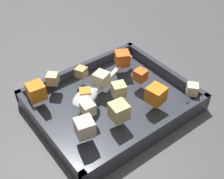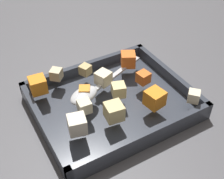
{
  "view_description": "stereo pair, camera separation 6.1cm",
  "coord_description": "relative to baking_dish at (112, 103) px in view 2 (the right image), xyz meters",
  "views": [
    {
      "loc": [
        0.29,
        0.35,
        0.45
      ],
      "look_at": [
        0.01,
        -0.02,
        0.05
      ],
      "focal_mm": 47.4,
      "sensor_mm": 36.0,
      "label": 1
    },
    {
      "loc": [
        0.24,
        0.38,
        0.45
      ],
      "look_at": [
        0.01,
        -0.02,
        0.05
      ],
      "focal_mm": 47.4,
      "sensor_mm": 36.0,
      "label": 2
    }
  ],
  "objects": [
    {
      "name": "ground_plane",
      "position": [
        -0.01,
        0.02,
        -0.01
      ],
      "size": [
        4.0,
        4.0,
        0.0
      ],
      "primitive_type": "plane",
      "color": "#4C4C51"
    },
    {
      "name": "baking_dish",
      "position": [
        0.0,
        0.0,
        0.0
      ],
      "size": [
        0.32,
        0.26,
        0.04
      ],
      "color": "#333842",
      "rests_on": "ground_plane"
    },
    {
      "name": "carrot_chunk_near_right",
      "position": [
        -0.08,
        -0.07,
        0.05
      ],
      "size": [
        0.04,
        0.04,
        0.03
      ],
      "primitive_type": "cube",
      "rotation": [
        0.0,
        0.0,
        2.66
      ],
      "color": "orange",
      "rests_on": "baking_dish"
    },
    {
      "name": "carrot_chunk_under_handle",
      "position": [
        -0.08,
        0.0,
        0.04
      ],
      "size": [
        0.03,
        0.03,
        0.02
      ],
      "primitive_type": "cube",
      "rotation": [
        0.0,
        0.0,
        3.32
      ],
      "color": "orange",
      "rests_on": "baking_dish"
    },
    {
      "name": "carrot_chunk_front_center",
      "position": [
        0.13,
        -0.08,
        0.05
      ],
      "size": [
        0.04,
        0.04,
        0.03
      ],
      "primitive_type": "cube",
      "rotation": [
        0.0,
        0.0,
        4.62
      ],
      "color": "orange",
      "rests_on": "baking_dish"
    },
    {
      "name": "carrot_chunk_corner_se",
      "position": [
        0.05,
        -0.02,
        0.04
      ],
      "size": [
        0.03,
        0.03,
        0.02
      ],
      "primitive_type": "cube",
      "rotation": [
        0.0,
        0.0,
        1.07
      ],
      "color": "orange",
      "rests_on": "baking_dish"
    },
    {
      "name": "carrot_chunk_mid_left",
      "position": [
        -0.06,
        0.07,
        0.05
      ],
      "size": [
        0.04,
        0.04,
        0.03
      ],
      "primitive_type": "cube",
      "rotation": [
        0.0,
        0.0,
        4.89
      ],
      "color": "orange",
      "rests_on": "baking_dish"
    },
    {
      "name": "potato_chunk_far_right",
      "position": [
        0.02,
        -0.09,
        0.04
      ],
      "size": [
        0.03,
        0.03,
        0.02
      ],
      "primitive_type": "cube",
      "rotation": [
        0.0,
        0.0,
        3.56
      ],
      "color": "tan",
      "rests_on": "baking_dish"
    },
    {
      "name": "potato_chunk_heap_side",
      "position": [
        0.07,
        0.02,
        0.04
      ],
      "size": [
        0.03,
        0.03,
        0.02
      ],
      "primitive_type": "cube",
      "rotation": [
        0.0,
        0.0,
        6.19
      ],
      "color": "beige",
      "rests_on": "baking_dish"
    },
    {
      "name": "potato_chunk_corner_sw",
      "position": [
        -0.0,
        -0.04,
        0.04
      ],
      "size": [
        0.04,
        0.04,
        0.03
      ],
      "primitive_type": "cube",
      "rotation": [
        0.0,
        0.0,
        5.06
      ],
      "color": "beige",
      "rests_on": "baking_dish"
    },
    {
      "name": "potato_chunk_center",
      "position": [
        -0.01,
        0.01,
        0.04
      ],
      "size": [
        0.03,
        0.03,
        0.03
      ],
      "primitive_type": "cube",
      "rotation": [
        0.0,
        0.0,
        2.82
      ],
      "color": "#E0CC89",
      "rests_on": "baking_dish"
    },
    {
      "name": "potato_chunk_rim_edge",
      "position": [
        -0.13,
        0.1,
        0.04
      ],
      "size": [
        0.03,
        0.03,
        0.02
      ],
      "primitive_type": "cube",
      "rotation": [
        0.0,
        0.0,
        3.89
      ],
      "color": "beige",
      "rests_on": "baking_dish"
    },
    {
      "name": "potato_chunk_corner_ne",
      "position": [
        0.08,
        -0.1,
        0.04
      ],
      "size": [
        0.03,
        0.03,
        0.02
      ],
      "primitive_type": "cube",
      "rotation": [
        0.0,
        0.0,
        0.81
      ],
      "color": "beige",
      "rests_on": "baking_dish"
    },
    {
      "name": "potato_chunk_near_left",
      "position": [
        0.03,
        0.06,
        0.05
      ],
      "size": [
        0.04,
        0.04,
        0.03
      ],
      "primitive_type": "cube",
      "rotation": [
        0.0,
        0.0,
        6.16
      ],
      "color": "#E0CC89",
      "rests_on": "baking_dish"
    },
    {
      "name": "parsnip_chunk_mid_right",
      "position": [
        0.11,
        0.06,
        0.04
      ],
      "size": [
        0.04,
        0.04,
        0.03
      ],
      "primitive_type": "cube",
      "rotation": [
        0.0,
        0.0,
        4.48
      ],
      "color": "silver",
      "rests_on": "baking_dish"
    },
    {
      "name": "serving_spoon",
      "position": [
        0.05,
        -0.02,
        0.04
      ],
      "size": [
        0.21,
        0.1,
        0.02
      ],
      "rotation": [
        0.0,
        0.0,
        3.5
      ],
      "color": "silver",
      "rests_on": "baking_dish"
    }
  ]
}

